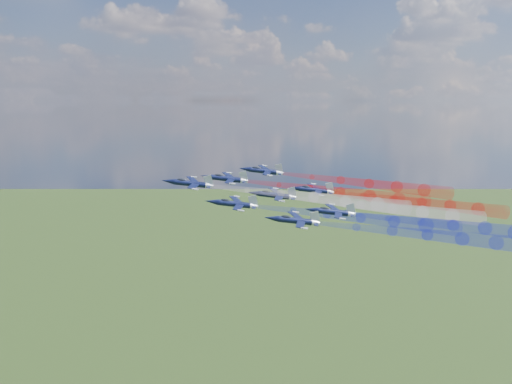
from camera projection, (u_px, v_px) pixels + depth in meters
jet_lead at (190, 184)px, 133.45m from camera, size 14.77×13.61×6.28m
trail_lead at (314, 198)px, 138.28m from camera, size 45.31×21.74×10.91m
jet_inner_left at (234, 204)px, 128.08m from camera, size 14.77×13.61×6.28m
trail_inner_left at (361, 218)px, 132.91m from camera, size 45.31×21.74×10.91m
jet_inner_right at (226, 179)px, 143.84m from camera, size 14.77×13.61×6.28m
trail_inner_right at (340, 192)px, 148.67m from camera, size 45.31×21.74×10.91m
jet_outer_left at (295, 221)px, 120.21m from camera, size 14.77×13.61×6.28m
trail_outer_left at (428, 235)px, 125.04m from camera, size 45.31×21.74×10.91m
jet_center_third at (274, 195)px, 136.89m from camera, size 14.77×13.61×6.28m
trail_center_third at (392, 209)px, 141.72m from camera, size 45.31×21.74×10.91m
jet_outer_right at (263, 171)px, 153.33m from camera, size 14.77×13.61×6.28m
trail_outer_right at (369, 184)px, 158.16m from camera, size 45.31×21.74×10.91m
jet_rear_left at (332, 212)px, 130.82m from camera, size 14.77×13.61×6.28m
trail_rear_left at (453, 225)px, 135.65m from camera, size 45.31×21.74×10.91m
jet_rear_right at (313, 190)px, 146.99m from camera, size 14.77×13.61×6.28m
trail_rear_right at (422, 203)px, 151.81m from camera, size 45.31×21.74×10.91m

